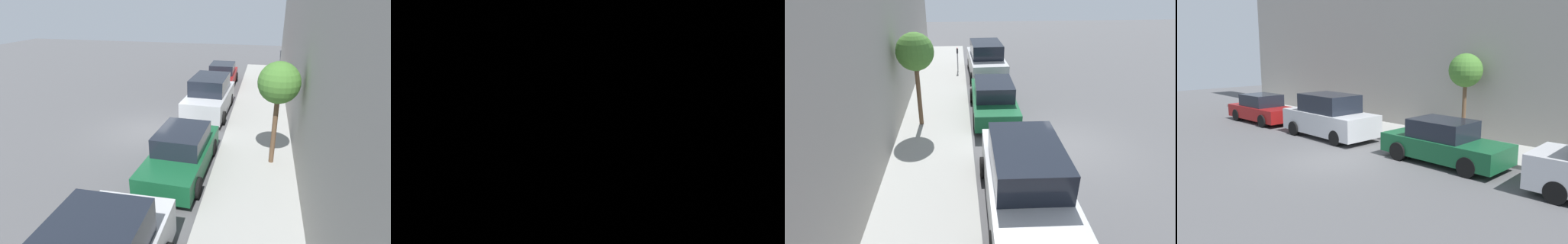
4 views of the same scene
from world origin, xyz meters
The scene contains 7 objects.
ground_plane centered at (0.00, 0.00, 0.00)m, with size 60.00×60.00×0.00m, color #515154.
sidewalk centered at (4.91, 0.00, 0.07)m, with size 2.82×32.00×0.15m.
parked_suv_nearest centered at (2.25, -8.67, 0.93)m, with size 2.10×4.86×1.98m.
parked_sedan_second centered at (2.43, -3.02, 0.72)m, with size 1.92×4.54×1.54m.
parked_suv_third centered at (2.31, 3.07, 0.93)m, with size 2.09×4.85×1.98m.
parking_meter_near centered at (3.95, -9.05, 1.04)m, with size 0.11×0.15×1.45m.
street_tree centered at (5.49, -1.95, 3.06)m, with size 1.41×1.41×3.66m.
Camera 3 is at (3.93, 9.31, 5.81)m, focal length 28.00 mm.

